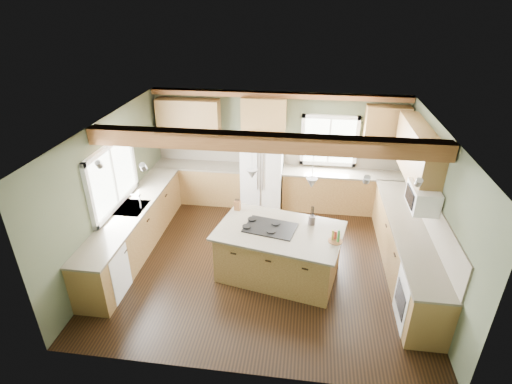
# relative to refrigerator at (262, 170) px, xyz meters

# --- Properties ---
(floor) EXTENTS (5.60, 5.60, 0.00)m
(floor) POSITION_rel_refrigerator_xyz_m (0.30, -2.12, -0.90)
(floor) COLOR black
(floor) RESTS_ON ground
(ceiling) EXTENTS (5.60, 5.60, 0.00)m
(ceiling) POSITION_rel_refrigerator_xyz_m (0.30, -2.12, 1.70)
(ceiling) COLOR silver
(ceiling) RESTS_ON wall_back
(wall_back) EXTENTS (5.60, 0.00, 5.60)m
(wall_back) POSITION_rel_refrigerator_xyz_m (0.30, 0.38, 0.40)
(wall_back) COLOR #414934
(wall_back) RESTS_ON ground
(wall_left) EXTENTS (0.00, 5.00, 5.00)m
(wall_left) POSITION_rel_refrigerator_xyz_m (-2.50, -2.12, 0.40)
(wall_left) COLOR #414934
(wall_left) RESTS_ON ground
(wall_right) EXTENTS (0.00, 5.00, 5.00)m
(wall_right) POSITION_rel_refrigerator_xyz_m (3.10, -2.12, 0.40)
(wall_right) COLOR #414934
(wall_right) RESTS_ON ground
(ceiling_beam) EXTENTS (5.55, 0.26, 0.26)m
(ceiling_beam) POSITION_rel_refrigerator_xyz_m (0.30, -2.47, 1.57)
(ceiling_beam) COLOR brown
(ceiling_beam) RESTS_ON ceiling
(soffit_trim) EXTENTS (5.55, 0.20, 0.10)m
(soffit_trim) POSITION_rel_refrigerator_xyz_m (0.30, 0.28, 1.64)
(soffit_trim) COLOR brown
(soffit_trim) RESTS_ON ceiling
(backsplash_back) EXTENTS (5.58, 0.03, 0.58)m
(backsplash_back) POSITION_rel_refrigerator_xyz_m (0.30, 0.36, 0.31)
(backsplash_back) COLOR brown
(backsplash_back) RESTS_ON wall_back
(backsplash_right) EXTENTS (0.03, 3.70, 0.58)m
(backsplash_right) POSITION_rel_refrigerator_xyz_m (3.08, -2.07, 0.31)
(backsplash_right) COLOR brown
(backsplash_right) RESTS_ON wall_right
(base_cab_back_left) EXTENTS (2.02, 0.60, 0.88)m
(base_cab_back_left) POSITION_rel_refrigerator_xyz_m (-1.49, 0.08, -0.46)
(base_cab_back_left) COLOR brown
(base_cab_back_left) RESTS_ON floor
(counter_back_left) EXTENTS (2.06, 0.64, 0.04)m
(counter_back_left) POSITION_rel_refrigerator_xyz_m (-1.49, 0.08, 0.00)
(counter_back_left) COLOR #4A4436
(counter_back_left) RESTS_ON base_cab_back_left
(base_cab_back_right) EXTENTS (2.62, 0.60, 0.88)m
(base_cab_back_right) POSITION_rel_refrigerator_xyz_m (1.79, 0.08, -0.46)
(base_cab_back_right) COLOR brown
(base_cab_back_right) RESTS_ON floor
(counter_back_right) EXTENTS (2.66, 0.64, 0.04)m
(counter_back_right) POSITION_rel_refrigerator_xyz_m (1.79, 0.08, 0.00)
(counter_back_right) COLOR #4A4436
(counter_back_right) RESTS_ON base_cab_back_right
(base_cab_left) EXTENTS (0.60, 3.70, 0.88)m
(base_cab_left) POSITION_rel_refrigerator_xyz_m (-2.20, -2.07, -0.46)
(base_cab_left) COLOR brown
(base_cab_left) RESTS_ON floor
(counter_left) EXTENTS (0.64, 3.74, 0.04)m
(counter_left) POSITION_rel_refrigerator_xyz_m (-2.20, -2.07, 0.00)
(counter_left) COLOR #4A4436
(counter_left) RESTS_ON base_cab_left
(base_cab_right) EXTENTS (0.60, 3.70, 0.88)m
(base_cab_right) POSITION_rel_refrigerator_xyz_m (2.80, -2.07, -0.46)
(base_cab_right) COLOR brown
(base_cab_right) RESTS_ON floor
(counter_right) EXTENTS (0.64, 3.74, 0.04)m
(counter_right) POSITION_rel_refrigerator_xyz_m (2.80, -2.07, 0.00)
(counter_right) COLOR #4A4436
(counter_right) RESTS_ON base_cab_right
(upper_cab_back_left) EXTENTS (1.40, 0.35, 0.90)m
(upper_cab_back_left) POSITION_rel_refrigerator_xyz_m (-1.69, 0.21, 1.05)
(upper_cab_back_left) COLOR brown
(upper_cab_back_left) RESTS_ON wall_back
(upper_cab_over_fridge) EXTENTS (0.96, 0.35, 0.70)m
(upper_cab_over_fridge) POSITION_rel_refrigerator_xyz_m (-0.00, 0.21, 1.25)
(upper_cab_over_fridge) COLOR brown
(upper_cab_over_fridge) RESTS_ON wall_back
(upper_cab_right) EXTENTS (0.35, 2.20, 0.90)m
(upper_cab_right) POSITION_rel_refrigerator_xyz_m (2.92, -1.22, 1.05)
(upper_cab_right) COLOR brown
(upper_cab_right) RESTS_ON wall_right
(upper_cab_back_corner) EXTENTS (0.90, 0.35, 0.90)m
(upper_cab_back_corner) POSITION_rel_refrigerator_xyz_m (2.60, 0.21, 1.05)
(upper_cab_back_corner) COLOR brown
(upper_cab_back_corner) RESTS_ON wall_back
(window_left) EXTENTS (0.04, 1.60, 1.05)m
(window_left) POSITION_rel_refrigerator_xyz_m (-2.48, -2.07, 0.65)
(window_left) COLOR white
(window_left) RESTS_ON wall_left
(window_back) EXTENTS (1.10, 0.04, 1.00)m
(window_back) POSITION_rel_refrigerator_xyz_m (1.45, 0.36, 0.65)
(window_back) COLOR white
(window_back) RESTS_ON wall_back
(sink) EXTENTS (0.50, 0.65, 0.03)m
(sink) POSITION_rel_refrigerator_xyz_m (-2.20, -2.07, 0.01)
(sink) COLOR #262628
(sink) RESTS_ON counter_left
(faucet) EXTENTS (0.02, 0.02, 0.28)m
(faucet) POSITION_rel_refrigerator_xyz_m (-2.02, -2.07, 0.15)
(faucet) COLOR #B2B2B7
(faucet) RESTS_ON sink
(dishwasher) EXTENTS (0.60, 0.60, 0.84)m
(dishwasher) POSITION_rel_refrigerator_xyz_m (-2.19, -3.37, -0.47)
(dishwasher) COLOR white
(dishwasher) RESTS_ON floor
(oven) EXTENTS (0.60, 0.72, 0.84)m
(oven) POSITION_rel_refrigerator_xyz_m (2.79, -3.37, -0.47)
(oven) COLOR white
(oven) RESTS_ON floor
(microwave) EXTENTS (0.40, 0.70, 0.38)m
(microwave) POSITION_rel_refrigerator_xyz_m (2.88, -2.17, 0.65)
(microwave) COLOR white
(microwave) RESTS_ON wall_right
(pendant_left) EXTENTS (0.18, 0.18, 0.16)m
(pendant_left) POSITION_rel_refrigerator_xyz_m (0.11, -2.37, 0.98)
(pendant_left) COLOR #B2B2B7
(pendant_left) RESTS_ON ceiling
(pendant_right) EXTENTS (0.18, 0.18, 0.16)m
(pendant_right) POSITION_rel_refrigerator_xyz_m (1.07, -2.57, 0.98)
(pendant_right) COLOR #B2B2B7
(pendant_right) RESTS_ON ceiling
(refrigerator) EXTENTS (0.90, 0.74, 1.80)m
(refrigerator) POSITION_rel_refrigerator_xyz_m (0.00, 0.00, 0.00)
(refrigerator) COLOR white
(refrigerator) RESTS_ON floor
(island) EXTENTS (2.17, 1.58, 0.88)m
(island) POSITION_rel_refrigerator_xyz_m (0.59, -2.47, -0.46)
(island) COLOR brown
(island) RESTS_ON floor
(island_top) EXTENTS (2.32, 1.73, 0.04)m
(island_top) POSITION_rel_refrigerator_xyz_m (0.59, -2.47, 0.00)
(island_top) COLOR #4A4436
(island_top) RESTS_ON island
(cooktop) EXTENTS (0.95, 0.73, 0.02)m
(cooktop) POSITION_rel_refrigerator_xyz_m (0.43, -2.44, 0.03)
(cooktop) COLOR black
(cooktop) RESTS_ON island_top
(knife_block) EXTENTS (0.12, 0.10, 0.18)m
(knife_block) POSITION_rel_refrigerator_xyz_m (-0.23, -1.89, 0.11)
(knife_block) COLOR brown
(knife_block) RESTS_ON island_top
(utensil_crock) EXTENTS (0.15, 0.15, 0.16)m
(utensil_crock) POSITION_rel_refrigerator_xyz_m (1.13, -2.21, 0.10)
(utensil_crock) COLOR #3F3932
(utensil_crock) RESTS_ON island_top
(bottle_tray) EXTENTS (0.27, 0.27, 0.21)m
(bottle_tray) POSITION_rel_refrigerator_xyz_m (1.51, -2.69, 0.13)
(bottle_tray) COLOR brown
(bottle_tray) RESTS_ON island_top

